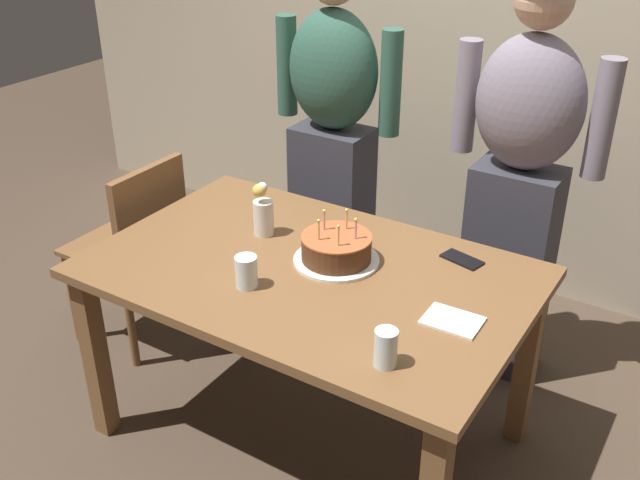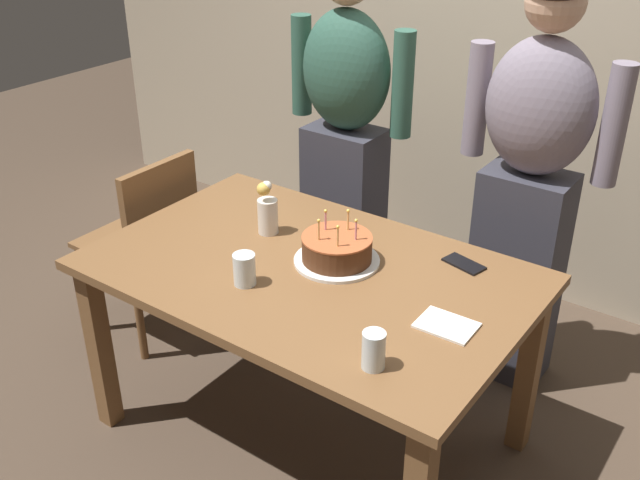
% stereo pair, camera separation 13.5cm
% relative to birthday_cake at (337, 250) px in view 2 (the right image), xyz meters
% --- Properties ---
extents(ground_plane, '(10.00, 10.00, 0.00)m').
position_rel_birthday_cake_xyz_m(ground_plane, '(-0.06, -0.09, -0.79)').
color(ground_plane, '#47382B').
extents(back_wall, '(5.20, 0.10, 2.60)m').
position_rel_birthday_cake_xyz_m(back_wall, '(-0.06, 1.46, 0.51)').
color(back_wall, tan).
rests_on(back_wall, ground_plane).
extents(dining_table, '(1.50, 0.96, 0.74)m').
position_rel_birthday_cake_xyz_m(dining_table, '(-0.06, -0.09, -0.15)').
color(dining_table, brown).
rests_on(dining_table, ground_plane).
extents(birthday_cake, '(0.30, 0.30, 0.18)m').
position_rel_birthday_cake_xyz_m(birthday_cake, '(0.00, 0.00, 0.00)').
color(birthday_cake, white).
rests_on(birthday_cake, dining_table).
extents(water_glass_near, '(0.07, 0.07, 0.11)m').
position_rel_birthday_cake_xyz_m(water_glass_near, '(0.41, -0.42, 0.01)').
color(water_glass_near, silver).
rests_on(water_glass_near, dining_table).
extents(water_glass_far, '(0.07, 0.07, 0.11)m').
position_rel_birthday_cake_xyz_m(water_glass_far, '(-0.17, -0.29, 0.01)').
color(water_glass_far, silver).
rests_on(water_glass_far, dining_table).
extents(cell_phone, '(0.16, 0.10, 0.01)m').
position_rel_birthday_cake_xyz_m(cell_phone, '(0.37, 0.24, -0.04)').
color(cell_phone, black).
rests_on(cell_phone, dining_table).
extents(napkin_stack, '(0.18, 0.13, 0.01)m').
position_rel_birthday_cake_xyz_m(napkin_stack, '(0.49, -0.12, -0.04)').
color(napkin_stack, white).
rests_on(napkin_stack, dining_table).
extents(flower_vase, '(0.08, 0.08, 0.21)m').
position_rel_birthday_cake_xyz_m(flower_vase, '(-0.34, 0.03, 0.04)').
color(flower_vase, silver).
rests_on(flower_vase, dining_table).
extents(person_man_bearded, '(0.61, 0.27, 1.66)m').
position_rel_birthday_cake_xyz_m(person_man_bearded, '(-0.46, 0.73, 0.09)').
color(person_man_bearded, '#33333D').
rests_on(person_man_bearded, ground_plane).
extents(person_woman_cardigan, '(0.61, 0.27, 1.66)m').
position_rel_birthday_cake_xyz_m(person_woman_cardigan, '(0.39, 0.73, 0.09)').
color(person_woman_cardigan, '#33333D').
rests_on(person_woman_cardigan, ground_plane).
extents(dining_chair, '(0.42, 0.42, 0.87)m').
position_rel_birthday_cake_xyz_m(dining_chair, '(-1.02, 0.04, -0.27)').
color(dining_chair, brown).
rests_on(dining_chair, ground_plane).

